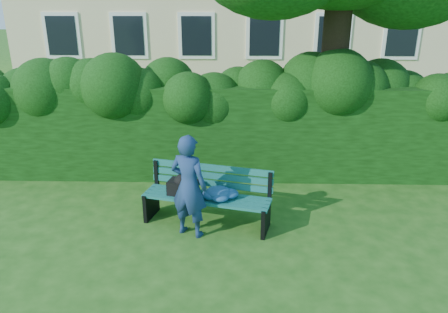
{
  "coord_description": "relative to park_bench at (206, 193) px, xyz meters",
  "views": [
    {
      "loc": [
        0.16,
        -5.94,
        3.39
      ],
      "look_at": [
        0.0,
        0.6,
        0.95
      ],
      "focal_mm": 35.0,
      "sensor_mm": 36.0,
      "label": 1
    }
  ],
  "objects": [
    {
      "name": "man_reading",
      "position": [
        -0.22,
        -0.35,
        0.28
      ],
      "size": [
        0.67,
        0.57,
        1.56
      ],
      "primitive_type": "imported",
      "rotation": [
        0.0,
        0.0,
        2.73
      ],
      "color": "navy",
      "rests_on": "ground"
    },
    {
      "name": "park_bench",
      "position": [
        0.0,
        0.0,
        0.0
      ],
      "size": [
        2.04,
        1.02,
        0.89
      ],
      "rotation": [
        0.0,
        0.0,
        -0.25
      ],
      "color": "#115356",
      "rests_on": "ground"
    },
    {
      "name": "ground",
      "position": [
        0.27,
        -0.16,
        -0.5
      ],
      "size": [
        80.0,
        80.0,
        0.0
      ],
      "primitive_type": "plane",
      "color": "#1E4F15",
      "rests_on": "ground"
    },
    {
      "name": "hedge",
      "position": [
        0.27,
        2.04,
        0.4
      ],
      "size": [
        10.0,
        1.0,
        1.8
      ],
      "color": "black",
      "rests_on": "ground"
    }
  ]
}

